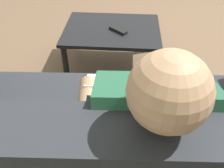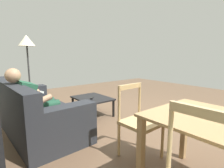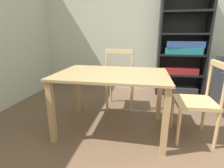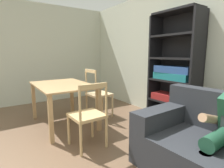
# 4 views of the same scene
# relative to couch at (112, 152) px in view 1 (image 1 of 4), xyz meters

# --- Properties ---
(ground_plane) EXTENTS (9.00, 9.00, 0.00)m
(ground_plane) POSITION_rel_couch_xyz_m (-0.93, -1.87, -0.31)
(ground_plane) COLOR brown
(couch) EXTENTS (2.09, 1.02, 0.85)m
(couch) POSITION_rel_couch_xyz_m (0.00, 0.00, 0.00)
(couch) COLOR #282B30
(couch) RESTS_ON ground_plane
(person_lounging) EXTENTS (0.61, 0.92, 1.08)m
(person_lounging) POSITION_rel_couch_xyz_m (-0.15, 0.04, 0.25)
(person_lounging) COLOR #23563D
(person_lounging) RESTS_ON ground_plane
(coffee_table) EXTENTS (0.82, 0.62, 0.38)m
(coffee_table) POSITION_rel_couch_xyz_m (0.09, -1.20, 0.02)
(coffee_table) COLOR black
(coffee_table) RESTS_ON ground_plane
(tv_remote) EXTENTS (0.16, 0.15, 0.02)m
(tv_remote) POSITION_rel_couch_xyz_m (0.03, -1.15, 0.08)
(tv_remote) COLOR black
(tv_remote) RESTS_ON coffee_table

